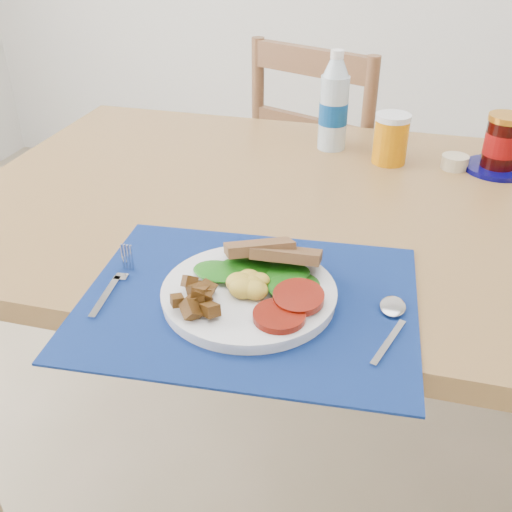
{
  "coord_description": "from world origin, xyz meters",
  "views": [
    {
      "loc": [
        0.15,
        -0.85,
        1.26
      ],
      "look_at": [
        -0.04,
        -0.12,
        0.8
      ],
      "focal_mm": 42.0,
      "sensor_mm": 36.0,
      "label": 1
    }
  ],
  "objects_px": {
    "breakfast_plate": "(245,290)",
    "juice_glass": "(391,140)",
    "water_bottle": "(334,107)",
    "jam_on_saucer": "(501,146)",
    "chair_far": "(327,161)"
  },
  "relations": [
    {
      "from": "breakfast_plate",
      "to": "chair_far",
      "type": "bearing_deg",
      "value": 74.58
    },
    {
      "from": "breakfast_plate",
      "to": "water_bottle",
      "type": "relative_size",
      "value": 1.12
    },
    {
      "from": "juice_glass",
      "to": "breakfast_plate",
      "type": "bearing_deg",
      "value": -105.34
    },
    {
      "from": "breakfast_plate",
      "to": "juice_glass",
      "type": "xyz_separation_m",
      "value": [
        0.16,
        0.59,
        0.03
      ]
    },
    {
      "from": "water_bottle",
      "to": "jam_on_saucer",
      "type": "bearing_deg",
      "value": -6.41
    },
    {
      "from": "breakfast_plate",
      "to": "water_bottle",
      "type": "distance_m",
      "value": 0.65
    },
    {
      "from": "breakfast_plate",
      "to": "jam_on_saucer",
      "type": "bearing_deg",
      "value": 40.04
    },
    {
      "from": "breakfast_plate",
      "to": "water_bottle",
      "type": "bearing_deg",
      "value": 70.54
    },
    {
      "from": "juice_glass",
      "to": "jam_on_saucer",
      "type": "bearing_deg",
      "value": 3.48
    },
    {
      "from": "chair_far",
      "to": "jam_on_saucer",
      "type": "distance_m",
      "value": 0.63
    },
    {
      "from": "breakfast_plate",
      "to": "juice_glass",
      "type": "relative_size",
      "value": 2.45
    },
    {
      "from": "water_bottle",
      "to": "chair_far",
      "type": "bearing_deg",
      "value": 98.91
    },
    {
      "from": "water_bottle",
      "to": "jam_on_saucer",
      "type": "xyz_separation_m",
      "value": [
        0.37,
        -0.04,
        -0.04
      ]
    },
    {
      "from": "jam_on_saucer",
      "to": "water_bottle",
      "type": "bearing_deg",
      "value": 173.59
    },
    {
      "from": "chair_far",
      "to": "juice_glass",
      "type": "distance_m",
      "value": 0.51
    }
  ]
}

